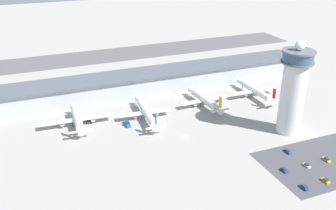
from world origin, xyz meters
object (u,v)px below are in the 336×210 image
(airplane_gate_bravo, at_px, (146,112))
(car_black_suv, at_px, (304,187))
(service_truck_catering, at_px, (289,106))
(service_truck_fuel, at_px, (88,120))
(car_green_van, at_px, (284,170))
(car_grey_coupe, at_px, (288,152))
(airplane_gate_charlie, at_px, (205,100))
(service_truck_baggage, at_px, (127,124))
(airplane_gate_alpha, at_px, (77,119))
(car_navy_sedan, at_px, (326,160))
(car_white_wagon, at_px, (307,165))
(airplane_gate_delta, at_px, (255,91))
(control_tower, at_px, (293,89))
(car_maroon_suv, at_px, (326,181))

(airplane_gate_bravo, distance_m, car_black_suv, 100.36)
(service_truck_catering, xyz_separation_m, service_truck_fuel, (-124.63, 27.65, 0.10))
(car_green_van, xyz_separation_m, car_grey_coupe, (12.27, 13.06, -0.05))
(service_truck_catering, bearing_deg, airplane_gate_charlie, 156.03)
(airplane_gate_charlie, relative_size, service_truck_baggage, 4.99)
(service_truck_catering, relative_size, car_grey_coupe, 1.39)
(airplane_gate_alpha, height_order, service_truck_catering, airplane_gate_alpha)
(car_grey_coupe, bearing_deg, airplane_gate_alpha, 143.57)
(airplane_gate_bravo, height_order, service_truck_catering, airplane_gate_bravo)
(service_truck_catering, relative_size, car_navy_sedan, 1.40)
(car_white_wagon, height_order, car_black_suv, car_black_suv)
(airplane_gate_delta, relative_size, service_truck_baggage, 5.37)
(car_grey_coupe, xyz_separation_m, car_white_wagon, (0.48, -13.71, -0.02))
(service_truck_catering, bearing_deg, control_tower, -129.65)
(airplane_gate_delta, height_order, car_white_wagon, airplane_gate_delta)
(service_truck_fuel, height_order, car_green_van, service_truck_fuel)
(car_grey_coupe, distance_m, car_white_wagon, 13.72)
(car_black_suv, bearing_deg, control_tower, 59.45)
(service_truck_fuel, bearing_deg, car_black_suv, -52.86)
(car_maroon_suv, distance_m, car_white_wagon, 13.14)
(airplane_gate_bravo, xyz_separation_m, car_black_suv, (42.02, -91.06, -3.74))
(airplane_gate_alpha, xyz_separation_m, service_truck_fuel, (6.37, 2.91, -3.42))
(service_truck_fuel, distance_m, car_white_wagon, 123.87)
(service_truck_baggage, bearing_deg, car_maroon_suv, -52.10)
(service_truck_baggage, xyz_separation_m, car_black_suv, (55.21, -87.21, -0.36))
(service_truck_baggage, bearing_deg, airplane_gate_alpha, 159.89)
(airplane_gate_bravo, xyz_separation_m, car_grey_coupe, (54.56, -63.85, -3.77))
(service_truck_catering, height_order, service_truck_fuel, service_truck_fuel)
(service_truck_catering, distance_m, car_black_suv, 87.30)
(service_truck_fuel, relative_size, car_white_wagon, 1.46)
(service_truck_catering, bearing_deg, airplane_gate_bravo, 168.35)
(car_grey_coupe, distance_m, car_maroon_suv, 26.83)
(airplane_gate_bravo, distance_m, car_maroon_suv, 105.81)
(service_truck_baggage, relative_size, car_navy_sedan, 1.67)
(airplane_gate_charlie, height_order, airplane_gate_delta, airplane_gate_charlie)
(airplane_gate_delta, bearing_deg, car_green_van, -115.20)
(service_truck_baggage, height_order, car_navy_sedan, service_truck_baggage)
(airplane_gate_charlie, relative_size, service_truck_catering, 5.96)
(airplane_gate_alpha, distance_m, service_truck_catering, 133.36)
(airplane_gate_alpha, xyz_separation_m, airplane_gate_delta, (120.31, -2.19, 0.22))
(car_white_wagon, bearing_deg, car_green_van, 177.07)
(airplane_gate_alpha, height_order, airplane_gate_delta, airplane_gate_alpha)
(service_truck_baggage, xyz_separation_m, car_green_van, (55.48, -73.06, -0.34))
(control_tower, xyz_separation_m, service_truck_baggage, (-82.42, 41.11, -24.72))
(airplane_gate_charlie, bearing_deg, airplane_gate_delta, 0.64)
(car_navy_sedan, bearing_deg, car_grey_coupe, 134.35)
(airplane_gate_delta, height_order, service_truck_fuel, airplane_gate_delta)
(airplane_gate_bravo, distance_m, airplane_gate_delta, 80.35)
(service_truck_baggage, relative_size, car_grey_coupe, 1.66)
(service_truck_fuel, relative_size, car_green_van, 1.52)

